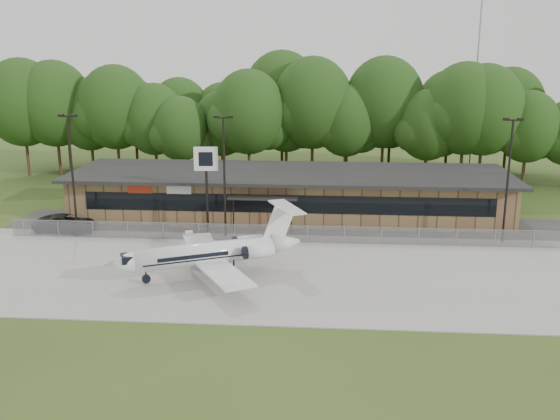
# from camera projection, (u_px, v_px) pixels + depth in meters

# --- Properties ---
(ground) EXTENTS (160.00, 160.00, 0.00)m
(ground) POSITION_uv_depth(u_px,v_px,m) (265.00, 319.00, 36.76)
(ground) COLOR #354F1C
(ground) RESTS_ON ground
(apron) EXTENTS (64.00, 18.00, 0.08)m
(apron) POSITION_uv_depth(u_px,v_px,m) (276.00, 272.00, 44.47)
(apron) COLOR #9E9B93
(apron) RESTS_ON ground
(parking_lot) EXTENTS (50.00, 9.00, 0.06)m
(parking_lot) POSITION_uv_depth(u_px,v_px,m) (287.00, 227.00, 55.56)
(parking_lot) COLOR #383835
(parking_lot) RESTS_ON ground
(terminal) EXTENTS (41.00, 11.65, 4.30)m
(terminal) POSITION_uv_depth(u_px,v_px,m) (290.00, 193.00, 59.31)
(terminal) COLOR olive
(terminal) RESTS_ON ground
(fence) EXTENTS (46.00, 0.04, 1.52)m
(fence) POSITION_uv_depth(u_px,v_px,m) (283.00, 234.00, 51.03)
(fence) COLOR gray
(fence) RESTS_ON ground
(treeline) EXTENTS (72.00, 12.00, 15.00)m
(treeline) POSITION_uv_depth(u_px,v_px,m) (299.00, 116.00, 75.39)
(treeline) COLOR #173E13
(treeline) RESTS_ON ground
(radio_mast) EXTENTS (0.20, 0.20, 25.00)m
(radio_mast) POSITION_uv_depth(u_px,v_px,m) (476.00, 73.00, 78.29)
(radio_mast) COLOR gray
(radio_mast) RESTS_ON ground
(light_pole_left) EXTENTS (1.55, 0.30, 10.23)m
(light_pole_left) POSITION_uv_depth(u_px,v_px,m) (72.00, 165.00, 52.51)
(light_pole_left) COLOR black
(light_pole_left) RESTS_ON ground
(light_pole_mid) EXTENTS (1.55, 0.30, 10.23)m
(light_pole_mid) POSITION_uv_depth(u_px,v_px,m) (224.00, 167.00, 51.54)
(light_pole_mid) COLOR black
(light_pole_mid) RESTS_ON ground
(light_pole_right) EXTENTS (1.55, 0.30, 10.23)m
(light_pole_right) POSITION_uv_depth(u_px,v_px,m) (509.00, 171.00, 49.83)
(light_pole_right) COLOR black
(light_pole_right) RESTS_ON ground
(business_jet) EXTENTS (13.54, 12.06, 4.69)m
(business_jet) POSITION_uv_depth(u_px,v_px,m) (212.00, 254.00, 43.30)
(business_jet) COLOR white
(business_jet) RESTS_ON ground
(suv) EXTENTS (5.62, 2.86, 1.52)m
(suv) POSITION_uv_depth(u_px,v_px,m) (66.00, 223.00, 54.13)
(suv) COLOR #29292B
(suv) RESTS_ON ground
(pole_sign) EXTENTS (2.00, 0.38, 7.59)m
(pole_sign) POSITION_uv_depth(u_px,v_px,m) (206.00, 168.00, 51.99)
(pole_sign) COLOR black
(pole_sign) RESTS_ON ground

